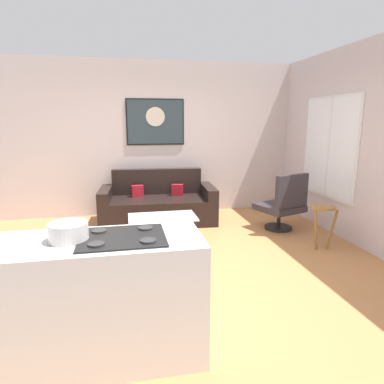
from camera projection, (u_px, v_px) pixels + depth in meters
ground at (176, 264)px, 4.21m from camera, size 6.40×6.40×0.04m
back_wall at (156, 139)px, 6.24m from camera, size 6.40×0.05×2.80m
right_wall at (357, 145)px, 4.71m from camera, size 0.05×6.40×2.80m
couch at (158, 205)px, 5.88m from camera, size 2.00×1.00×0.89m
coffee_table at (163, 219)px, 4.64m from camera, size 0.93×0.54×0.45m
armchair at (284, 204)px, 5.36m from camera, size 0.81×0.79×0.93m
bar_stool at (322, 215)px, 4.58m from camera, size 0.37×0.37×0.61m
kitchen_counter at (80, 302)px, 2.42m from camera, size 1.77×0.63×0.95m
mixing_bowl at (68, 232)px, 2.31m from camera, size 0.27×0.27×0.13m
wall_painting at (155, 122)px, 6.13m from camera, size 1.05×0.03×0.83m
window at (329, 148)px, 5.29m from camera, size 0.03×1.39×1.59m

